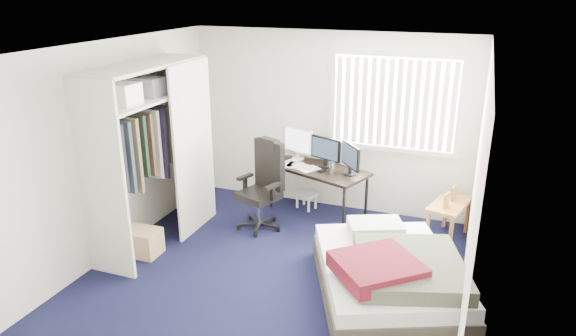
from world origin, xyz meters
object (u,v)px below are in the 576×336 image
at_px(office_chair, 263,194).
at_px(bed, 389,274).
at_px(desk, 319,165).
at_px(nightstand, 450,207).

height_order(office_chair, bed, office_chair).
relative_size(desk, nightstand, 1.90).
bearing_deg(office_chair, bed, -29.75).
distance_m(desk, office_chair, 0.90).
distance_m(nightstand, bed, 1.61).
relative_size(desk, bed, 0.70).
height_order(nightstand, bed, nightstand).
bearing_deg(desk, nightstand, -6.04).
xyz_separation_m(desk, office_chair, (-0.57, -0.65, -0.27)).
bearing_deg(bed, office_chair, 150.25).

